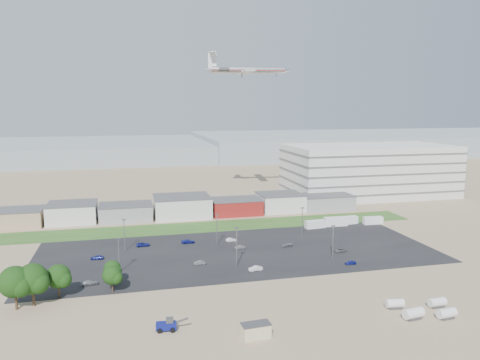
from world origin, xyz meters
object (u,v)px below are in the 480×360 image
object	(u,v)px
box_trailer_a	(315,224)
airliner	(248,70)
parked_car_0	(340,250)
parked_car_11	(231,240)
tree_far_left	(15,285)
parked_car_6	(188,241)
parked_car_13	(255,268)
telehandler	(166,325)
parked_car_10	(90,283)
storage_tank_nw	(395,303)
parked_car_4	(200,263)
parked_car_5	(97,257)
parked_car_9	(143,244)
parked_car_2	(351,262)
parked_car_7	(240,247)
portable_shed	(256,330)
parked_car_12	(287,245)

from	to	relation	value
box_trailer_a	airliner	bearing A→B (deg)	92.76
parked_car_0	parked_car_11	size ratio (longest dim) A/B	1.08
tree_far_left	parked_car_6	distance (m)	59.53
parked_car_13	parked_car_6	bearing A→B (deg)	-162.03
telehandler	parked_car_10	bearing A→B (deg)	126.54
storage_tank_nw	parked_car_4	distance (m)	53.63
parked_car_4	parked_car_5	bearing A→B (deg)	-110.25
telehandler	parked_car_10	world-z (taller)	telehandler
parked_car_6	parked_car_13	distance (m)	33.12
parked_car_4	parked_car_9	xyz separation A→B (m)	(-14.81, 21.53, 0.04)
telehandler	box_trailer_a	distance (m)	89.66
airliner	parked_car_2	distance (m)	117.76
parked_car_5	box_trailer_a	bearing A→B (deg)	110.71
parked_car_4	parked_car_2	bearing A→B (deg)	78.32
box_trailer_a	parked_car_7	distance (m)	37.28
portable_shed	airliner	xyz separation A→B (m)	(33.81, 135.37, 59.30)
portable_shed	telehandler	world-z (taller)	portable_shed
tree_far_left	parked_car_13	size ratio (longest dim) A/B	2.85
parked_car_7	parked_car_13	world-z (taller)	parked_car_13
parked_car_12	parked_car_0	bearing A→B (deg)	49.49
telehandler	parked_car_11	size ratio (longest dim) A/B	1.75
portable_shed	parked_car_7	distance (m)	56.72
airliner	parked_car_10	distance (m)	134.27
airliner	parked_car_11	xyz separation A→B (m)	(-24.19, -71.26, -60.12)
telehandler	parked_car_7	world-z (taller)	telehandler
box_trailer_a	parked_car_5	size ratio (longest dim) A/B	2.07
parked_car_9	telehandler	bearing A→B (deg)	177.57
parked_car_6	parked_car_9	distance (m)	14.30
portable_shed	box_trailer_a	distance (m)	85.40
portable_shed	parked_car_4	distance (m)	44.30
parked_car_6	parked_car_13	bearing A→B (deg)	-155.64
parked_car_4	parked_car_12	distance (m)	31.01
storage_tank_nw	box_trailer_a	size ratio (longest dim) A/B	0.52
tree_far_left	parked_car_5	xyz separation A→B (m)	(15.12, 31.17, -4.92)
parked_car_9	parked_car_10	distance (m)	33.27
storage_tank_nw	parked_car_9	xyz separation A→B (m)	(-51.87, 60.29, -0.57)
telehandler	parked_car_11	world-z (taller)	telehandler
parked_car_10	storage_tank_nw	bearing A→B (deg)	-122.37
parked_car_5	parked_car_10	bearing A→B (deg)	5.43
parked_car_10	parked_car_11	size ratio (longest dim) A/B	1.17
parked_car_11	parked_car_12	xyz separation A→B (m)	(15.68, -9.76, -0.06)
tree_far_left	parked_car_0	world-z (taller)	tree_far_left
parked_car_0	parked_car_10	size ratio (longest dim) A/B	0.92
telehandler	box_trailer_a	xyz separation A→B (m)	(59.57, 67.01, 0.07)
box_trailer_a	parked_car_10	bearing A→B (deg)	-159.08
portable_shed	parked_car_2	bearing A→B (deg)	38.39
parked_car_13	parked_car_11	bearing A→B (deg)	172.79
box_trailer_a	parked_car_12	xyz separation A→B (m)	(-17.80, -19.38, -0.86)
parked_car_10	parked_car_13	bearing A→B (deg)	-97.64
tree_far_left	parked_car_13	xyz separation A→B (m)	(57.19, 11.17, -4.89)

